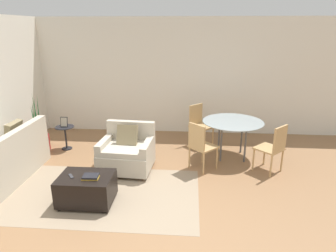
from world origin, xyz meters
name	(u,v)px	position (x,y,z in m)	size (l,w,h in m)	color
ground_plane	(135,219)	(0.00, 0.00, 0.00)	(20.00, 20.00, 0.00)	#936B47
wall_back	(161,77)	(0.00, 3.74, 1.38)	(12.00, 0.06, 2.75)	white
area_rug	(105,194)	(-0.60, 0.62, 0.00)	(2.97, 1.82, 0.01)	gray
armchair	(127,152)	(-0.41, 1.51, 0.34)	(0.97, 0.89, 0.84)	beige
ottoman	(87,188)	(-0.78, 0.36, 0.24)	(0.79, 0.59, 0.44)	black
book_stack	(91,177)	(-0.68, 0.31, 0.46)	(0.25, 0.18, 0.04)	gold
tv_remote_primary	(71,176)	(-0.99, 0.34, 0.44)	(0.12, 0.14, 0.01)	#333338
potted_plant	(39,139)	(-2.48, 2.29, 0.25)	(0.41, 0.41, 1.24)	maroon
side_table	(65,133)	(-1.93, 2.37, 0.36)	(0.39, 0.39, 0.51)	black
picture_frame	(64,122)	(-1.93, 2.37, 0.61)	(0.15, 0.07, 0.21)	black
dining_table	(233,125)	(1.57, 2.24, 0.68)	(1.19, 1.19, 0.75)	#99A8AD
dining_chair_near_left	(200,144)	(0.92, 1.59, 0.52)	(0.59, 0.59, 0.90)	tan
dining_chair_near_right	(274,146)	(2.21, 1.59, 0.52)	(0.59, 0.59, 0.90)	tan
dining_chair_far_left	(199,122)	(0.92, 2.89, 0.52)	(0.59, 0.59, 0.90)	tan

